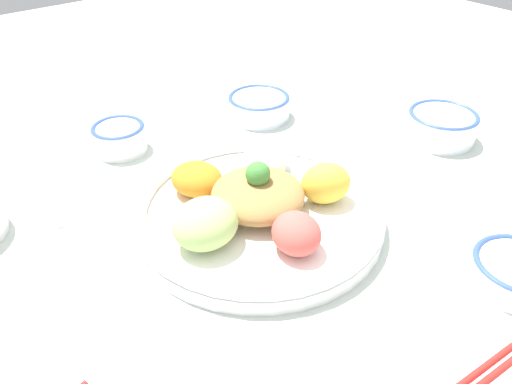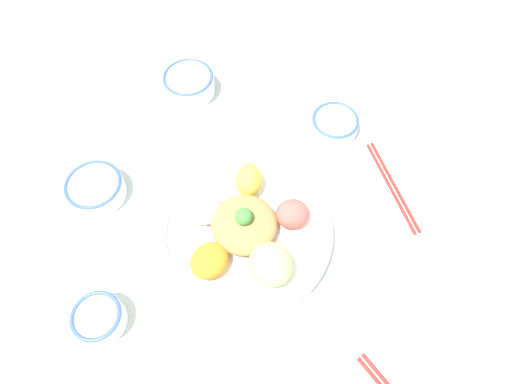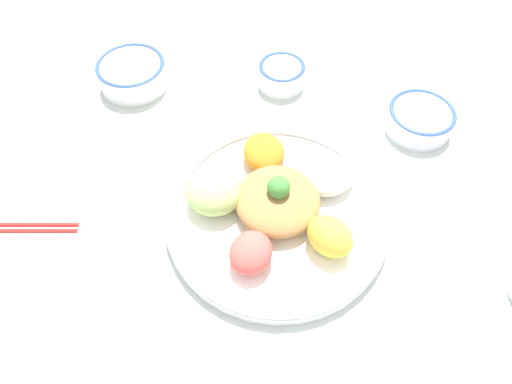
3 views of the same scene
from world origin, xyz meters
TOP-DOWN VIEW (x-y plane):
  - ground_plane at (0.00, 0.00)m, footprint 2.40×2.40m
  - salad_platter at (-0.02, -0.03)m, footprint 0.32×0.32m
  - sauce_bowl_red at (-0.21, -0.26)m, footprint 0.11×0.11m
  - rice_bowl_plain at (0.03, -0.31)m, footprint 0.08×0.08m
  - sauce_bowl_far at (0.29, -0.24)m, footprint 0.12×0.12m
  - serving_spoon_main at (0.18, -0.17)m, footprint 0.04×0.13m

SIDE VIEW (x-z plane):
  - ground_plane at x=0.00m, z-range 0.00..0.00m
  - serving_spoon_main at x=0.18m, z-range 0.00..0.01m
  - sauce_bowl_red at x=-0.21m, z-range 0.00..0.04m
  - rice_bowl_plain at x=0.03m, z-range 0.00..0.05m
  - salad_platter at x=-0.02m, z-range -0.02..0.07m
  - sauce_bowl_far at x=0.29m, z-range 0.00..0.05m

